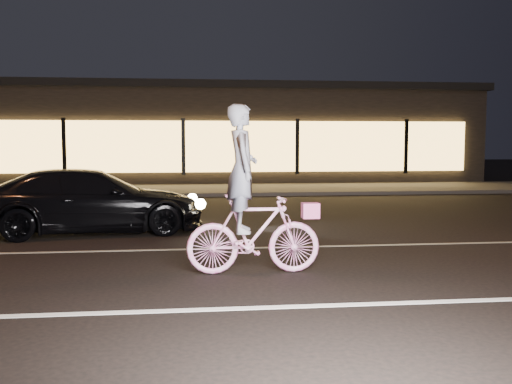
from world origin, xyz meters
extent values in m
plane|color=black|center=(0.00, 0.00, 0.00)|extent=(90.00, 90.00, 0.00)
cube|color=silver|center=(0.00, -1.50, 0.00)|extent=(60.00, 0.12, 0.01)
cube|color=gray|center=(0.00, 2.00, 0.00)|extent=(60.00, 0.10, 0.01)
cube|color=#383533|center=(0.00, 13.00, 0.06)|extent=(30.00, 4.00, 0.12)
cube|color=black|center=(0.00, 19.00, 2.00)|extent=(25.00, 8.00, 4.00)
cube|color=black|center=(0.00, 19.00, 4.05)|extent=(25.40, 8.40, 0.30)
cube|color=#EAB052|center=(0.00, 14.90, 1.60)|extent=(23.00, 0.15, 2.00)
cube|color=black|center=(-4.50, 14.82, 1.60)|extent=(0.15, 0.08, 2.20)
cube|color=black|center=(0.00, 14.82, 1.60)|extent=(0.15, 0.08, 2.20)
cube|color=black|center=(4.50, 14.82, 1.60)|extent=(0.15, 0.08, 2.20)
cube|color=black|center=(9.00, 14.82, 1.60)|extent=(0.15, 0.08, 2.20)
imported|color=#FE38AB|center=(1.11, 0.14, 0.56)|extent=(1.85, 0.52, 1.11)
imported|color=white|center=(0.95, 0.14, 1.46)|extent=(0.42, 0.64, 1.75)
cube|color=#EF3D84|center=(1.91, 0.14, 0.87)|extent=(0.23, 0.19, 0.21)
imported|color=black|center=(-1.71, 3.97, 0.64)|extent=(4.60, 2.35, 1.28)
sphere|color=#FFF2BF|center=(0.29, 4.83, 0.59)|extent=(0.21, 0.21, 0.21)
sphere|color=#FFF2BF|center=(0.45, 3.67, 0.59)|extent=(0.21, 0.21, 0.21)
camera|label=1|loc=(0.25, -7.58, 1.84)|focal=40.00mm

